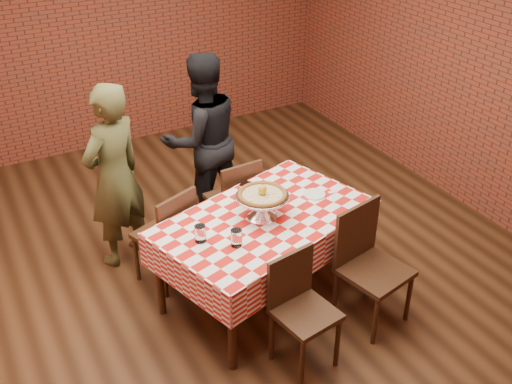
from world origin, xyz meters
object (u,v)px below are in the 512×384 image
(chair_far_right, at_px, (232,200))
(water_glass_left, at_px, (236,238))
(pizza, at_px, (262,195))
(pizza_stand, at_px, (262,206))
(chair_near_left, at_px, (306,316))
(chair_near_right, at_px, (375,270))
(diner_black, at_px, (202,139))
(chair_far_left, at_px, (164,235))
(condiment_caddy, at_px, (246,191))
(table, at_px, (264,257))
(water_glass_right, at_px, (200,234))
(diner_olive, at_px, (114,177))

(chair_far_right, bearing_deg, water_glass_left, 61.77)
(pizza, bearing_deg, chair_far_right, 80.52)
(pizza_stand, height_order, chair_far_right, pizza_stand)
(chair_near_left, distance_m, chair_near_right, 0.72)
(pizza, height_order, diner_black, diner_black)
(pizza, relative_size, chair_far_left, 0.42)
(water_glass_left, relative_size, condiment_caddy, 0.90)
(table, xyz_separation_m, chair_near_left, (-0.12, -0.79, 0.06))
(condiment_caddy, relative_size, chair_far_right, 0.16)
(water_glass_right, distance_m, chair_far_right, 1.16)
(pizza_stand, bearing_deg, water_glass_left, -144.82)
(chair_near_left, xyz_separation_m, diner_olive, (-0.73, 1.83, 0.39))
(chair_far_left, bearing_deg, table, 115.97)
(chair_near_right, bearing_deg, chair_far_left, 122.56)
(water_glass_left, xyz_separation_m, chair_far_right, (0.48, 1.03, -0.39))
(water_glass_right, relative_size, chair_far_right, 0.15)
(table, relative_size, pizza, 4.34)
(table, xyz_separation_m, chair_near_right, (0.59, -0.65, 0.09))
(water_glass_left, bearing_deg, chair_far_right, 65.27)
(chair_near_left, relative_size, chair_far_right, 0.99)
(pizza_stand, xyz_separation_m, diner_black, (0.10, 1.33, -0.02))
(pizza, relative_size, condiment_caddy, 2.64)
(chair_far_right, bearing_deg, diner_olive, -17.61)
(table, height_order, diner_olive, diner_olive)
(chair_near_right, bearing_deg, diner_olive, 118.08)
(table, height_order, water_glass_right, water_glass_right)
(water_glass_right, xyz_separation_m, diner_black, (0.65, 1.40, 0.00))
(water_glass_left, relative_size, chair_near_right, 0.14)
(pizza_stand, distance_m, water_glass_right, 0.55)
(water_glass_left, bearing_deg, pizza, 35.18)
(pizza, height_order, chair_far_left, pizza)
(pizza_stand, bearing_deg, chair_near_right, -47.49)
(water_glass_right, distance_m, diner_olive, 1.14)
(pizza, bearing_deg, chair_near_left, -97.37)
(water_glass_right, height_order, condiment_caddy, condiment_caddy)
(pizza_stand, height_order, chair_near_left, pizza_stand)
(condiment_caddy, height_order, chair_near_left, condiment_caddy)
(water_glass_left, bearing_deg, diner_olive, 111.05)
(chair_near_left, xyz_separation_m, chair_far_left, (-0.51, 1.36, 0.01))
(table, xyz_separation_m, pizza_stand, (-0.01, 0.01, 0.47))
(chair_near_left, height_order, chair_far_left, chair_far_left)
(water_glass_right, height_order, chair_near_left, water_glass_right)
(water_glass_left, bearing_deg, table, 33.00)
(water_glass_right, xyz_separation_m, chair_near_right, (1.15, -0.58, -0.35))
(pizza, bearing_deg, chair_far_left, 137.36)
(table, distance_m, diner_black, 1.42)
(table, relative_size, water_glass_right, 12.65)
(chair_far_right, distance_m, diner_olive, 1.07)
(chair_near_left, bearing_deg, pizza, 73.57)
(condiment_caddy, xyz_separation_m, diner_black, (0.09, 1.05, -0.00))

